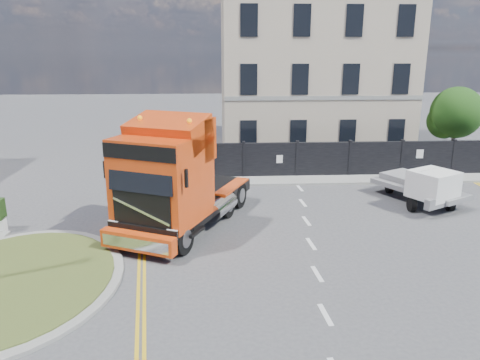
{
  "coord_description": "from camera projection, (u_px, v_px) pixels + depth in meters",
  "views": [
    {
      "loc": [
        -0.59,
        -16.43,
        7.07
      ],
      "look_at": [
        0.42,
        2.2,
        1.8
      ],
      "focal_mm": 35.0,
      "sensor_mm": 36.0,
      "label": 1
    }
  ],
  "objects": [
    {
      "name": "georgian_building",
      "position": [
        309.0,
        68.0,
        32.34
      ],
      "size": [
        12.3,
        10.3,
        12.8
      ],
      "color": "#B8A992",
      "rests_on": "ground"
    },
    {
      "name": "ground",
      "position": [
        232.0,
        241.0,
        17.74
      ],
      "size": [
        120.0,
        120.0,
        0.0
      ],
      "primitive_type": "plane",
      "color": "#424244",
      "rests_on": "ground"
    },
    {
      "name": "hoarding_fence",
      "position": [
        341.0,
        159.0,
        26.46
      ],
      "size": [
        18.8,
        0.25,
        2.0
      ],
      "color": "black",
      "rests_on": "ground"
    },
    {
      "name": "truck",
      "position": [
        173.0,
        183.0,
        18.03
      ],
      "size": [
        5.71,
        8.1,
        4.56
      ],
      "rotation": [
        0.0,
        0.0,
        -0.43
      ],
      "color": "black",
      "rests_on": "ground"
    },
    {
      "name": "pavement_far",
      "position": [
        335.0,
        180.0,
        25.82
      ],
      "size": [
        20.0,
        1.6,
        0.12
      ],
      "primitive_type": "cube",
      "color": "gray",
      "rests_on": "ground"
    },
    {
      "name": "traffic_island",
      "position": [
        10.0,
        282.0,
        14.47
      ],
      "size": [
        6.8,
        6.8,
        0.17
      ],
      "color": "gray",
      "rests_on": "ground"
    },
    {
      "name": "tree",
      "position": [
        454.0,
        115.0,
        29.28
      ],
      "size": [
        3.2,
        3.2,
        4.8
      ],
      "color": "#382619",
      "rests_on": "ground"
    },
    {
      "name": "flatbed_pickup",
      "position": [
        427.0,
        186.0,
        21.31
      ],
      "size": [
        3.69,
        4.91,
        1.85
      ],
      "rotation": [
        0.0,
        0.0,
        0.51
      ],
      "color": "slate",
      "rests_on": "ground"
    }
  ]
}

